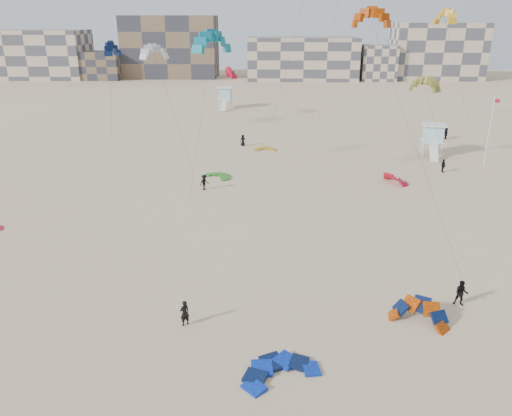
{
  "coord_description": "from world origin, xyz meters",
  "views": [
    {
      "loc": [
        0.92,
        -25.08,
        17.29
      ],
      "look_at": [
        -0.02,
        6.0,
        5.41
      ],
      "focal_mm": 35.0,
      "sensor_mm": 36.0,
      "label": 1
    }
  ],
  "objects_px": {
    "kitesurfer_main": "(185,313)",
    "lifeguard_tower_near": "(433,140)",
    "kite_ground_blue": "(279,374)",
    "kite_ground_orange": "(418,322)"
  },
  "relations": [
    {
      "from": "kite_ground_orange",
      "to": "lifeguard_tower_near",
      "type": "relative_size",
      "value": 0.56
    },
    {
      "from": "kite_ground_blue",
      "to": "kite_ground_orange",
      "type": "distance_m",
      "value": 9.89
    },
    {
      "from": "kitesurfer_main",
      "to": "lifeguard_tower_near",
      "type": "xyz_separation_m",
      "value": [
        26.62,
        40.63,
        1.26
      ]
    },
    {
      "from": "kitesurfer_main",
      "to": "lifeguard_tower_near",
      "type": "relative_size",
      "value": 0.27
    },
    {
      "from": "kite_ground_orange",
      "to": "lifeguard_tower_near",
      "type": "xyz_separation_m",
      "value": [
        12.5,
        39.88,
        2.08
      ]
    },
    {
      "from": "kite_ground_blue",
      "to": "lifeguard_tower_near",
      "type": "relative_size",
      "value": 0.66
    },
    {
      "from": "kitesurfer_main",
      "to": "lifeguard_tower_near",
      "type": "distance_m",
      "value": 48.59
    },
    {
      "from": "kite_ground_blue",
      "to": "lifeguard_tower_near",
      "type": "xyz_separation_m",
      "value": [
        21.01,
        44.93,
        2.08
      ]
    },
    {
      "from": "kite_ground_orange",
      "to": "kitesurfer_main",
      "type": "height_order",
      "value": "kite_ground_orange"
    },
    {
      "from": "kitesurfer_main",
      "to": "lifeguard_tower_near",
      "type": "height_order",
      "value": "lifeguard_tower_near"
    }
  ]
}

